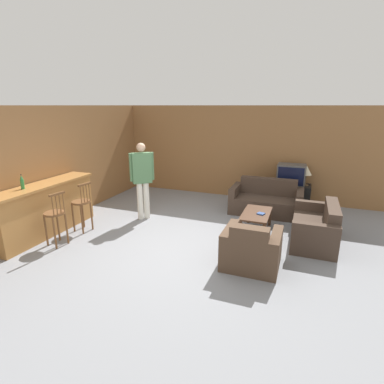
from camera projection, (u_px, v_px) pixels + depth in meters
The scene contains 16 objects.
ground_plane at pixel (180, 248), 5.68m from camera, with size 24.00×24.00×0.00m, color gray.
wall_back at pixel (230, 152), 8.66m from camera, with size 9.40×0.08×2.60m.
wall_left at pixel (85, 158), 7.63m from camera, with size 0.08×8.73×2.60m.
bar_counter at pixel (45, 209), 6.17m from camera, with size 0.55×2.38×1.07m.
bar_chair_near at pixel (55, 217), 5.65m from camera, with size 0.43×0.43×1.07m.
bar_chair_mid at pixel (82, 206), 6.31m from camera, with size 0.42×0.42×1.07m.
couch_far at pixel (266, 201), 7.45m from camera, with size 1.72×0.87×0.83m.
armchair_near at pixel (251, 250), 4.94m from camera, with size 0.92×0.83×0.81m.
loveseat_right at pixel (316, 228), 5.84m from camera, with size 0.80×1.50×0.80m.
coffee_table at pixel (256, 216), 6.30m from camera, with size 0.55×1.02×0.43m.
tv_unit at pixel (289, 195), 7.97m from camera, with size 1.04×0.53×0.60m.
tv at pixel (291, 174), 7.81m from camera, with size 0.70×0.49×0.53m.
bottle at pixel (22, 182), 5.64m from camera, with size 0.07×0.07×0.28m.
book_on_table at pixel (261, 214), 6.19m from camera, with size 0.17×0.16×0.03m.
table_lamp at pixel (307, 171), 7.66m from camera, with size 0.27×0.27×0.52m.
person_by_window at pixel (142, 177), 6.88m from camera, with size 0.45×0.41×1.80m.
Camera 1 is at (2.04, -4.74, 2.60)m, focal length 28.00 mm.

